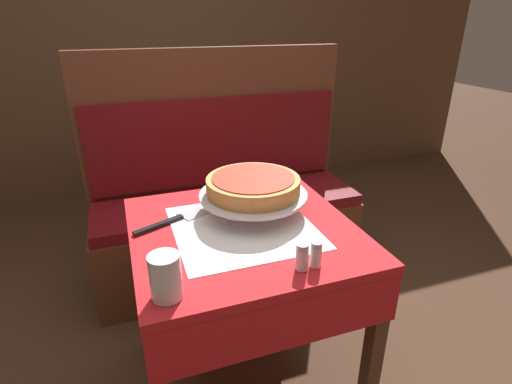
% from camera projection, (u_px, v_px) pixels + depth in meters
% --- Properties ---
extents(ground_plane, '(14.00, 14.00, 0.00)m').
position_uv_depth(ground_plane, '(245.00, 382.00, 1.65)').
color(ground_plane, '#472D1E').
extents(dining_table_front, '(0.74, 0.74, 0.73)m').
position_uv_depth(dining_table_front, '(244.00, 256.00, 1.40)').
color(dining_table_front, red).
rests_on(dining_table_front, ground_plane).
extents(dining_table_rear, '(0.72, 0.72, 0.72)m').
position_uv_depth(dining_table_rear, '(192.00, 128.00, 2.94)').
color(dining_table_rear, '#1E6B33').
rests_on(dining_table_rear, ground_plane).
extents(booth_bench, '(1.43, 0.47, 1.24)m').
position_uv_depth(booth_bench, '(226.00, 215.00, 2.24)').
color(booth_bench, brown).
rests_on(booth_bench, ground_plane).
extents(back_wall_panel, '(6.00, 0.04, 2.40)m').
position_uv_depth(back_wall_panel, '(155.00, 42.00, 3.06)').
color(back_wall_panel, brown).
rests_on(back_wall_panel, ground_plane).
extents(pizza_pan_stand, '(0.39, 0.39, 0.07)m').
position_uv_depth(pizza_pan_stand, '(253.00, 195.00, 1.43)').
color(pizza_pan_stand, '#ADADB2').
rests_on(pizza_pan_stand, dining_table_front).
extents(deep_dish_pizza, '(0.33, 0.33, 0.06)m').
position_uv_depth(deep_dish_pizza, '(253.00, 185.00, 1.42)').
color(deep_dish_pizza, '#C68E47').
rests_on(deep_dish_pizza, pizza_pan_stand).
extents(pizza_server, '(0.27, 0.16, 0.01)m').
position_uv_depth(pizza_server, '(173.00, 220.00, 1.39)').
color(pizza_server, '#BCBCC1').
rests_on(pizza_server, dining_table_front).
extents(water_glass_near, '(0.08, 0.08, 0.12)m').
position_uv_depth(water_glass_near, '(165.00, 277.00, 0.99)').
color(water_glass_near, silver).
rests_on(water_glass_near, dining_table_front).
extents(salt_shaker, '(0.04, 0.04, 0.08)m').
position_uv_depth(salt_shaker, '(302.00, 257.00, 1.11)').
color(salt_shaker, silver).
rests_on(salt_shaker, dining_table_front).
extents(pepper_shaker, '(0.03, 0.03, 0.08)m').
position_uv_depth(pepper_shaker, '(316.00, 254.00, 1.13)').
color(pepper_shaker, silver).
rests_on(pepper_shaker, dining_table_front).
extents(condiment_caddy, '(0.14, 0.14, 0.18)m').
position_uv_depth(condiment_caddy, '(186.00, 109.00, 2.88)').
color(condiment_caddy, black).
rests_on(condiment_caddy, dining_table_rear).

